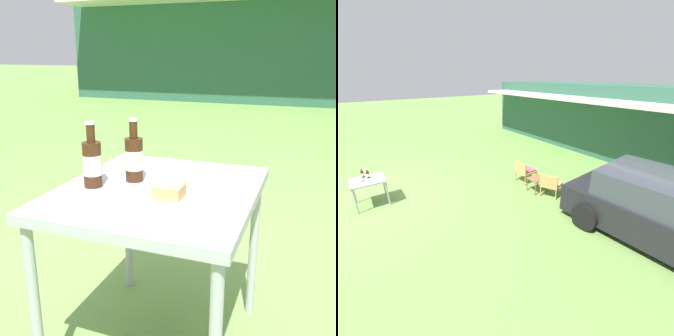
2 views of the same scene
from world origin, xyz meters
TOP-DOWN VIEW (x-y plane):
  - cabin_building at (-0.36, 9.85)m, footprint 10.78×4.43m
  - patio_table at (0.00, 0.00)m, footprint 0.73×0.83m
  - cake_on_plate at (0.07, -0.11)m, footprint 0.23×0.23m
  - cola_bottle_near at (-0.12, 0.04)m, footprint 0.07×0.07m
  - cola_bottle_far at (-0.24, -0.08)m, footprint 0.07×0.07m
  - fork at (0.02, -0.11)m, footprint 0.19×0.02m

SIDE VIEW (x-z plane):
  - patio_table at x=0.00m, z-range 0.29..1.02m
  - fork at x=0.02m, z-range 0.73..0.74m
  - cake_on_plate at x=0.07m, z-range 0.72..0.79m
  - cola_bottle_near at x=-0.12m, z-range 0.70..0.95m
  - cola_bottle_far at x=-0.24m, z-range 0.70..0.95m
  - cabin_building at x=-0.36m, z-range 0.01..2.95m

